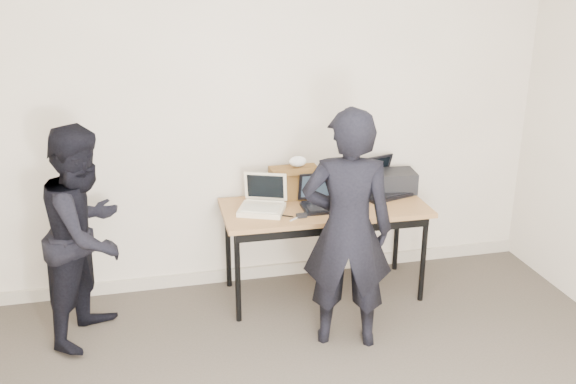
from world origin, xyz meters
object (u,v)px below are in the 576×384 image
object	(u,v)px
desk	(325,214)
person_observer	(87,234)
laptop_beige	(263,204)
equipment_box	(396,181)
person_typist	(347,230)
leather_satchel	(294,182)
laptop_right	(379,185)
laptop_center	(322,200)

from	to	relation	value
desk	person_observer	xyz separation A→B (m)	(-1.67, -0.16, 0.07)
laptop_beige	equipment_box	xyz separation A→B (m)	(1.09, 0.17, 0.03)
equipment_box	person_typist	world-z (taller)	person_typist
equipment_box	person_typist	xyz separation A→B (m)	(-0.67, -0.83, -0.00)
person_typist	leather_satchel	bearing A→B (deg)	-64.51
laptop_right	equipment_box	bearing A→B (deg)	-14.40
laptop_beige	laptop_right	world-z (taller)	laptop_right
desk	person_typist	xyz separation A→B (m)	(-0.04, -0.64, 0.14)
laptop_beige	equipment_box	bearing A→B (deg)	31.21
laptop_beige	desk	bearing A→B (deg)	19.35
laptop_center	equipment_box	xyz separation A→B (m)	(0.65, 0.19, 0.03)
laptop_right	leather_satchel	world-z (taller)	laptop_right
leather_satchel	person_typist	world-z (taller)	person_typist
desk	laptop_right	xyz separation A→B (m)	(0.48, 0.18, 0.12)
laptop_beige	laptop_center	xyz separation A→B (m)	(0.44, -0.02, 0.00)
leather_satchel	equipment_box	bearing A→B (deg)	-2.78
laptop_beige	person_typist	distance (m)	0.79
laptop_center	leather_satchel	distance (m)	0.28
desk	laptop_right	size ratio (longest dim) A/B	3.30
leather_satchel	equipment_box	xyz separation A→B (m)	(0.81, -0.04, -0.05)
laptop_right	desk	bearing A→B (deg)	-176.62
laptop_center	person_typist	size ratio (longest dim) A/B	0.19
desk	equipment_box	size ratio (longest dim) A/B	5.33
laptop_beige	person_typist	bearing A→B (deg)	-35.13
laptop_center	equipment_box	size ratio (longest dim) A/B	1.10
desk	laptop_beige	xyz separation A→B (m)	(-0.46, 0.03, 0.11)
person_typist	person_observer	world-z (taller)	person_typist
desk	person_observer	world-z (taller)	person_observer
person_typist	laptop_center	bearing A→B (deg)	-75.12
desk	person_typist	world-z (taller)	person_typist
laptop_beige	leather_satchel	distance (m)	0.35
laptop_beige	person_typist	size ratio (longest dim) A/B	0.25
leather_satchel	equipment_box	world-z (taller)	leather_satchel
laptop_right	equipment_box	world-z (taller)	laptop_right
laptop_beige	laptop_right	bearing A→B (deg)	32.07
person_observer	leather_satchel	bearing A→B (deg)	-49.42
laptop_center	person_typist	xyz separation A→B (m)	(-0.02, -0.64, 0.03)
equipment_box	person_observer	distance (m)	2.33
laptop_center	leather_satchel	xyz separation A→B (m)	(-0.16, 0.23, 0.07)
person_typist	equipment_box	bearing A→B (deg)	-112.60
equipment_box	leather_satchel	bearing A→B (deg)	177.48
laptop_center	equipment_box	world-z (taller)	laptop_center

